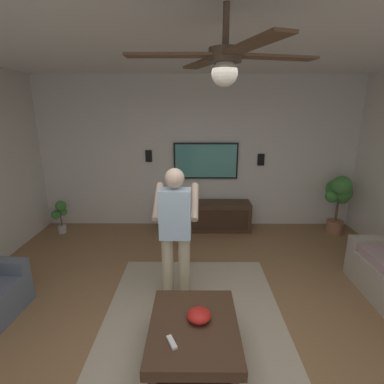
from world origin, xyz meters
TOP-DOWN VIEW (x-y plane):
  - ground_plane at (0.00, 0.00)m, footprint 7.71×7.71m
  - wall_back_tv at (3.26, 0.00)m, footprint 0.10×6.25m
  - ceiling_slab at (0.00, 0.00)m, footprint 6.62×6.25m
  - area_rug at (0.07, 0.08)m, footprint 3.16×2.00m
  - coffee_table at (-0.13, 0.08)m, footprint 1.00×0.80m
  - media_console at (2.93, -0.15)m, footprint 0.45×1.70m
  - tv at (3.17, -0.15)m, footprint 0.05×1.22m
  - person_standing at (0.82, 0.29)m, footprint 0.54×0.54m
  - potted_plant_tall at (2.77, -2.57)m, footprint 0.56×0.46m
  - potted_plant_short at (2.75, 2.57)m, footprint 0.20×0.29m
  - bowl at (-0.08, 0.03)m, footprint 0.22×0.22m
  - remote_white at (-0.36, 0.26)m, footprint 0.15×0.10m
  - vase_round at (2.91, 0.13)m, footprint 0.22×0.22m
  - wall_speaker_left at (3.18, -1.20)m, footprint 0.06×0.12m
  - wall_speaker_right at (3.18, 0.94)m, footprint 0.06×0.12m
  - ceiling_fan at (-0.42, -0.10)m, footprint 1.17×1.20m

SIDE VIEW (x-z plane):
  - ground_plane at x=0.00m, z-range 0.00..0.00m
  - area_rug at x=0.07m, z-range 0.00..0.01m
  - media_console at x=2.93m, z-range 0.00..0.55m
  - coffee_table at x=-0.13m, z-range 0.10..0.50m
  - potted_plant_short at x=2.75m, z-range 0.07..0.71m
  - remote_white at x=-0.36m, z-range 0.40..0.42m
  - bowl at x=-0.08m, z-range 0.40..0.50m
  - vase_round at x=2.91m, z-range 0.55..0.77m
  - potted_plant_tall at x=2.77m, z-range 0.18..1.30m
  - person_standing at x=0.82m, z-range 0.11..1.75m
  - tv at x=3.17m, z-range 0.96..1.65m
  - wall_speaker_left at x=3.18m, z-range 1.22..1.44m
  - wall_speaker_right at x=3.18m, z-range 1.29..1.51m
  - wall_back_tv at x=3.26m, z-range 0.00..2.87m
  - ceiling_fan at x=-0.42m, z-range 2.31..2.77m
  - ceiling_slab at x=0.00m, z-range 2.87..2.97m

